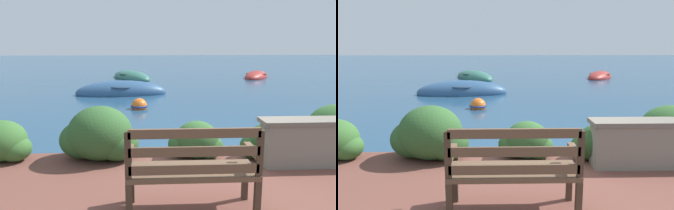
# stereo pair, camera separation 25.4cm
# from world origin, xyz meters

# --- Properties ---
(ground_plane) EXTENTS (80.00, 80.00, 0.00)m
(ground_plane) POSITION_xyz_m (0.00, 0.00, 0.00)
(ground_plane) COLOR navy
(park_bench) EXTENTS (1.31, 0.48, 0.93)m
(park_bench) POSITION_xyz_m (-0.63, -1.89, 0.70)
(park_bench) COLOR #433123
(park_bench) RESTS_ON patio_terrace
(stone_wall) EXTENTS (1.99, 0.39, 0.66)m
(stone_wall) POSITION_xyz_m (1.47, -0.68, 0.55)
(stone_wall) COLOR gray
(stone_wall) RESTS_ON patio_terrace
(hedge_clump_far_left) EXTENTS (0.87, 0.63, 0.59)m
(hedge_clump_far_left) POSITION_xyz_m (-3.19, -0.27, 0.48)
(hedge_clump_far_left) COLOR #38662D
(hedge_clump_far_left) RESTS_ON patio_terrace
(hedge_clump_left) EXTENTS (1.17, 0.84, 0.79)m
(hedge_clump_left) POSITION_xyz_m (-1.79, -0.29, 0.56)
(hedge_clump_left) COLOR #2D5628
(hedge_clump_left) RESTS_ON patio_terrace
(hedge_clump_centre) EXTENTS (0.82, 0.59, 0.56)m
(hedge_clump_centre) POSITION_xyz_m (-0.37, -0.30, 0.46)
(hedge_clump_centre) COLOR #2D5628
(hedge_clump_centre) RESTS_ON patio_terrace
(hedge_clump_right) EXTENTS (0.80, 0.58, 0.55)m
(hedge_clump_right) POSITION_xyz_m (0.69, -0.43, 0.46)
(hedge_clump_right) COLOR #284C23
(hedge_clump_right) RESTS_ON patio_terrace
(hedge_clump_far_right) EXTENTS (1.13, 0.82, 0.77)m
(hedge_clump_far_right) POSITION_xyz_m (1.79, -0.23, 0.55)
(hedge_clump_far_right) COLOR #2D5628
(hedge_clump_far_right) RESTS_ON patio_terrace
(rowboat_nearest) EXTENTS (3.36, 1.39, 0.90)m
(rowboat_nearest) POSITION_xyz_m (-2.09, 6.97, 0.07)
(rowboat_nearest) COLOR #2D517A
(rowboat_nearest) RESTS_ON ground_plane
(rowboat_mid) EXTENTS (2.68, 3.26, 0.75)m
(rowboat_mid) POSITION_xyz_m (-2.01, 12.04, 0.06)
(rowboat_mid) COLOR #336B5B
(rowboat_mid) RESTS_ON ground_plane
(rowboat_far) EXTENTS (2.19, 2.69, 0.64)m
(rowboat_far) POSITION_xyz_m (4.60, 12.14, 0.06)
(rowboat_far) COLOR #9E2D28
(rowboat_far) RESTS_ON ground_plane
(mooring_buoy) EXTENTS (0.50, 0.50, 0.46)m
(mooring_buoy) POSITION_xyz_m (-1.36, 4.38, 0.08)
(mooring_buoy) COLOR orange
(mooring_buoy) RESTS_ON ground_plane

